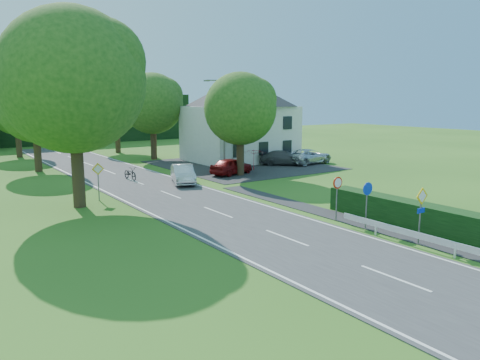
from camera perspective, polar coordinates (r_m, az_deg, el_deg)
road at (r=28.32m, az=-4.88°, el=-3.17°), size 7.00×80.00×0.04m
parking_pad at (r=45.45m, az=0.07°, el=1.84°), size 14.00×16.00×0.04m
line_edge_left at (r=26.89m, az=-10.90°, el=-3.97°), size 0.12×80.00×0.01m
line_edge_right at (r=30.02m, az=0.51°, el=-2.34°), size 0.12×80.00×0.01m
line_centre at (r=28.31m, az=-4.88°, el=-3.12°), size 0.12×80.00×0.01m
tree_main at (r=29.00m, az=-19.57°, el=8.17°), size 9.40×9.40×11.64m
tree_left_far at (r=44.85m, az=-23.68°, el=6.38°), size 7.00×7.00×8.58m
tree_right_far at (r=50.43m, az=-10.58°, el=7.64°), size 7.40×7.40×9.09m
tree_left_back at (r=56.75m, az=-25.56°, el=6.57°), size 6.60×6.60×8.07m
tree_right_back at (r=57.49m, az=-14.78°, el=6.98°), size 6.20×6.20×7.56m
tree_right_mid at (r=38.95m, az=0.04°, el=6.80°), size 7.00×7.00×8.58m
treeline_right at (r=73.29m, az=-17.63°, el=7.20°), size 30.00×5.00×7.00m
house_white at (r=48.65m, az=-0.01°, el=7.56°), size 10.60×8.40×8.60m
streetlight at (r=40.36m, az=-2.10°, el=7.15°), size 2.03×0.18×8.00m
sign_priority_right at (r=22.07m, az=21.22°, el=-2.86°), size 0.78×0.09×2.59m
sign_roundabout at (r=23.85m, az=15.24°, el=-1.92°), size 0.64×0.08×2.37m
sign_speed_limit at (r=25.13m, az=11.79°, el=-0.96°), size 0.64×0.11×2.37m
sign_priority_left at (r=30.72m, az=-16.92°, el=0.69°), size 0.78×0.09×2.44m
moving_car at (r=35.72m, az=-6.96°, el=0.72°), size 2.92×4.53×1.41m
motorcycle at (r=38.12m, az=-13.24°, el=0.84°), size 0.82×2.05×1.06m
parked_car_red at (r=39.66m, az=-1.05°, el=1.71°), size 4.48×2.81×1.42m
parked_car_grey at (r=45.57m, az=5.42°, el=2.71°), size 4.91×4.44×1.37m
parked_car_silver_b at (r=46.68m, az=8.35°, el=2.88°), size 5.48×3.00×1.46m
parasol at (r=41.96m, az=1.75°, el=2.50°), size 2.64×2.67×1.91m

